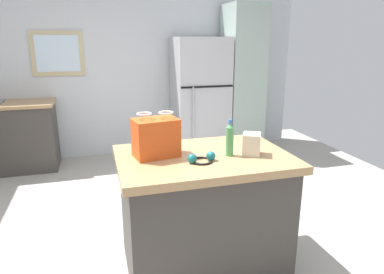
{
  "coord_description": "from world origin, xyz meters",
  "views": [
    {
      "loc": [
        -0.45,
        -2.51,
        1.68
      ],
      "look_at": [
        0.27,
        -0.02,
        0.94
      ],
      "focal_mm": 32.31,
      "sensor_mm": 36.0,
      "label": 1
    }
  ],
  "objects_px": {
    "kitchen_island": "(203,211)",
    "shopping_bag": "(156,137)",
    "refrigerator": "(200,98)",
    "tall_cabinet": "(242,81)",
    "bottle": "(230,140)",
    "small_box": "(251,144)",
    "ear_defenders": "(202,159)"
  },
  "relations": [
    {
      "from": "kitchen_island",
      "to": "shopping_bag",
      "type": "bearing_deg",
      "value": 167.95
    },
    {
      "from": "refrigerator",
      "to": "tall_cabinet",
      "type": "bearing_deg",
      "value": 0.02
    },
    {
      "from": "shopping_bag",
      "to": "bottle",
      "type": "height_order",
      "value": "shopping_bag"
    },
    {
      "from": "small_box",
      "to": "bottle",
      "type": "distance_m",
      "value": 0.16
    },
    {
      "from": "refrigerator",
      "to": "shopping_bag",
      "type": "xyz_separation_m",
      "value": [
        -1.1,
        -2.5,
        0.17
      ]
    },
    {
      "from": "shopping_bag",
      "to": "kitchen_island",
      "type": "bearing_deg",
      "value": -12.05
    },
    {
      "from": "tall_cabinet",
      "to": "small_box",
      "type": "distance_m",
      "value": 2.87
    },
    {
      "from": "kitchen_island",
      "to": "small_box",
      "type": "bearing_deg",
      "value": -13.98
    },
    {
      "from": "refrigerator",
      "to": "shopping_bag",
      "type": "relative_size",
      "value": 5.25
    },
    {
      "from": "small_box",
      "to": "tall_cabinet",
      "type": "bearing_deg",
      "value": 67.47
    },
    {
      "from": "refrigerator",
      "to": "small_box",
      "type": "distance_m",
      "value": 2.69
    },
    {
      "from": "tall_cabinet",
      "to": "ear_defenders",
      "type": "distance_m",
      "value": 3.09
    },
    {
      "from": "bottle",
      "to": "ear_defenders",
      "type": "xyz_separation_m",
      "value": [
        -0.23,
        -0.07,
        -0.09
      ]
    },
    {
      "from": "tall_cabinet",
      "to": "ear_defenders",
      "type": "bearing_deg",
      "value": -118.78
    },
    {
      "from": "kitchen_island",
      "to": "ear_defenders",
      "type": "bearing_deg",
      "value": -113.56
    },
    {
      "from": "tall_cabinet",
      "to": "bottle",
      "type": "distance_m",
      "value": 2.92
    },
    {
      "from": "refrigerator",
      "to": "bottle",
      "type": "relative_size",
      "value": 6.65
    },
    {
      "from": "kitchen_island",
      "to": "refrigerator",
      "type": "distance_m",
      "value": 2.72
    },
    {
      "from": "kitchen_island",
      "to": "tall_cabinet",
      "type": "height_order",
      "value": "tall_cabinet"
    },
    {
      "from": "kitchen_island",
      "to": "shopping_bag",
      "type": "height_order",
      "value": "shopping_bag"
    },
    {
      "from": "tall_cabinet",
      "to": "bottle",
      "type": "bearing_deg",
      "value": -115.54
    },
    {
      "from": "refrigerator",
      "to": "ear_defenders",
      "type": "bearing_deg",
      "value": -107.08
    },
    {
      "from": "shopping_bag",
      "to": "small_box",
      "type": "height_order",
      "value": "shopping_bag"
    },
    {
      "from": "small_box",
      "to": "refrigerator",
      "type": "bearing_deg",
      "value": 80.45
    },
    {
      "from": "refrigerator",
      "to": "ear_defenders",
      "type": "relative_size",
      "value": 8.61
    },
    {
      "from": "kitchen_island",
      "to": "small_box",
      "type": "relative_size",
      "value": 7.95
    },
    {
      "from": "refrigerator",
      "to": "kitchen_island",
      "type": "bearing_deg",
      "value": -106.74
    },
    {
      "from": "refrigerator",
      "to": "shopping_bag",
      "type": "bearing_deg",
      "value": -113.72
    },
    {
      "from": "tall_cabinet",
      "to": "small_box",
      "type": "xyz_separation_m",
      "value": [
        -1.1,
        -2.65,
        -0.11
      ]
    },
    {
      "from": "shopping_bag",
      "to": "ear_defenders",
      "type": "height_order",
      "value": "shopping_bag"
    },
    {
      "from": "bottle",
      "to": "ear_defenders",
      "type": "bearing_deg",
      "value": -162.51
    },
    {
      "from": "small_box",
      "to": "ear_defenders",
      "type": "distance_m",
      "value": 0.39
    }
  ]
}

